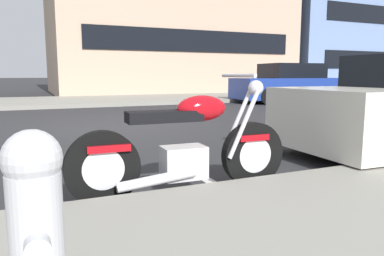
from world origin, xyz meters
TOP-DOWN VIEW (x-y plane):
  - ground_plane at (0.00, 0.00)m, footprint 260.00×260.00m
  - sidewalk_far_curb at (12.00, 7.40)m, footprint 120.00×5.00m
  - parking_stall_stripe at (0.00, -4.30)m, footprint 0.12×2.20m
  - parked_motorcycle at (-0.38, -4.81)m, footprint 2.12×0.62m
  - car_opposite_curb at (8.02, 4.23)m, footprint 4.76×2.11m
  - fire_hydrant at (-1.69, -6.30)m, footprint 0.24×0.36m
  - townhouse_corner_block at (21.49, 15.15)m, footprint 15.65×10.99m

SIDE VIEW (x-z plane):
  - ground_plane at x=0.00m, z-range 0.00..0.00m
  - parking_stall_stripe at x=0.00m, z-range 0.00..0.01m
  - sidewalk_far_curb at x=12.00m, z-range 0.00..0.14m
  - parked_motorcycle at x=-0.38m, z-range -0.13..0.99m
  - fire_hydrant at x=-1.69m, z-range 0.16..0.92m
  - car_opposite_curb at x=8.02m, z-range -0.06..1.49m
  - townhouse_corner_block at x=21.49m, z-range 0.00..9.29m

